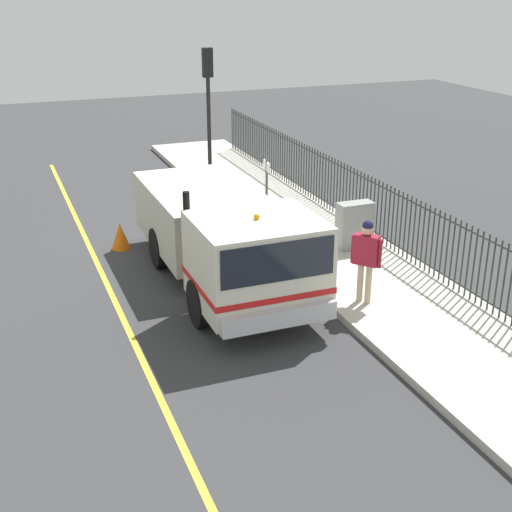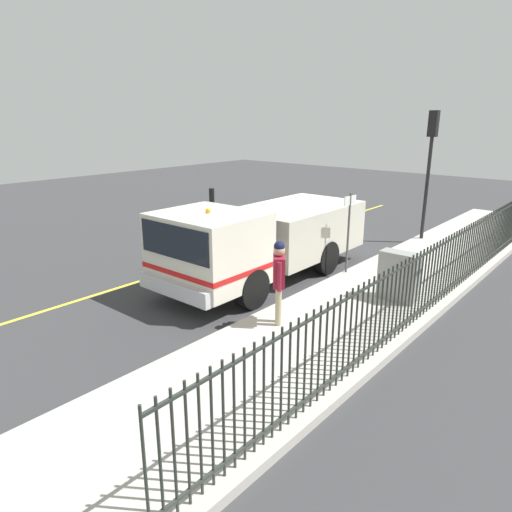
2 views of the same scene
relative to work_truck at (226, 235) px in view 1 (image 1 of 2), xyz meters
name	(u,v)px [view 1 (image 1 of 2)]	position (x,y,z in m)	size (l,w,h in m)	color
ground_plane	(181,250)	(-0.34, 2.62, -1.25)	(49.49, 49.49, 0.00)	#38383A
sidewalk_slab	(305,230)	(3.12, 2.62, -1.17)	(3.08, 22.50, 0.17)	#B7B2A8
lane_marking	(96,262)	(-2.46, 2.62, -1.25)	(0.12, 20.25, 0.01)	yellow
work_truck	(226,235)	(0.00, 0.00, 0.00)	(2.46, 6.76, 2.52)	silver
worker_standing	(366,253)	(2.29, -2.02, 0.01)	(0.50, 0.53, 1.79)	maroon
iron_fence	(349,194)	(4.44, 2.62, -0.29)	(0.04, 19.16, 1.57)	#2D332D
traffic_light_near	(208,92)	(1.84, 6.89, 1.99)	(0.31, 0.23, 4.36)	black
utility_cabinet	(355,225)	(3.62, 0.83, -0.50)	(0.88, 0.41, 1.17)	gray
traffic_cone	(120,236)	(-1.72, 3.30, -0.91)	(0.48, 0.48, 0.68)	orange
street_sign	(267,191)	(1.69, 1.85, 0.30)	(0.08, 0.50, 2.22)	#4C4C4C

